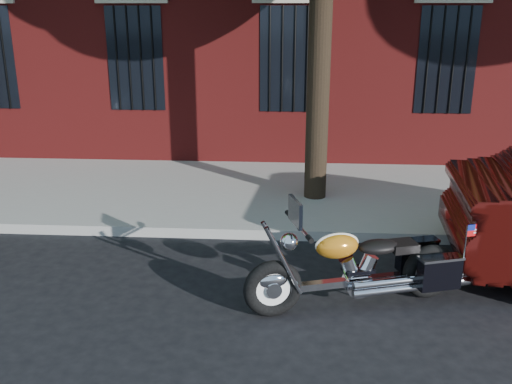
{
  "coord_description": "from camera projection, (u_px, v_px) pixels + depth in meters",
  "views": [
    {
      "loc": [
        0.12,
        -6.2,
        3.14
      ],
      "look_at": [
        -0.35,
        0.8,
        0.88
      ],
      "focal_mm": 40.0,
      "sensor_mm": 36.0,
      "label": 1
    }
  ],
  "objects": [
    {
      "name": "ground",
      "position": [
        280.0,
        283.0,
        6.85
      ],
      "size": [
        120.0,
        120.0,
        0.0
      ],
      "primitive_type": "plane",
      "color": "black",
      "rests_on": "ground"
    },
    {
      "name": "curb",
      "position": [
        283.0,
        234.0,
        8.14
      ],
      "size": [
        40.0,
        0.16,
        0.15
      ],
      "primitive_type": "cube",
      "color": "gray",
      "rests_on": "ground"
    },
    {
      "name": "sidewalk",
      "position": [
        285.0,
        193.0,
        9.93
      ],
      "size": [
        40.0,
        3.6,
        0.15
      ],
      "primitive_type": "cube",
      "color": "gray",
      "rests_on": "ground"
    },
    {
      "name": "motorcycle",
      "position": [
        365.0,
        269.0,
        6.19
      ],
      "size": [
        2.57,
        1.19,
        1.3
      ],
      "rotation": [
        0.0,
        0.0,
        0.3
      ],
      "color": "black",
      "rests_on": "ground"
    }
  ]
}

